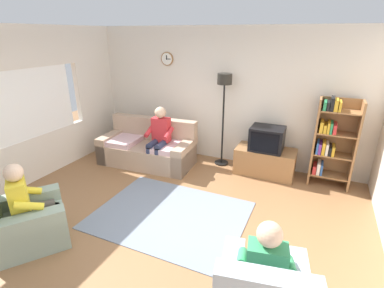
{
  "coord_description": "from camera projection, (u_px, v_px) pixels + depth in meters",
  "views": [
    {
      "loc": [
        1.8,
        -2.92,
        2.56
      ],
      "look_at": [
        -0.06,
        1.18,
        0.82
      ],
      "focal_mm": 26.98,
      "sensor_mm": 36.0,
      "label": 1
    }
  ],
  "objects": [
    {
      "name": "ground_plane",
      "position": [
        161.0,
        226.0,
        4.09
      ],
      "size": [
        12.0,
        12.0,
        0.0
      ],
      "primitive_type": "plane",
      "color": "#8C603D"
    },
    {
      "name": "back_wall_assembly",
      "position": [
        224.0,
        96.0,
        5.87
      ],
      "size": [
        6.2,
        0.17,
        2.7
      ],
      "color": "silver",
      "rests_on": "ground_plane"
    },
    {
      "name": "left_wall_assembly",
      "position": [
        8.0,
        112.0,
        4.74
      ],
      "size": [
        0.12,
        5.8,
        2.7
      ],
      "color": "silver",
      "rests_on": "ground_plane"
    },
    {
      "name": "couch",
      "position": [
        148.0,
        149.0,
        5.97
      ],
      "size": [
        1.95,
        1.0,
        0.9
      ],
      "color": "tan",
      "rests_on": "ground_plane"
    },
    {
      "name": "tv_stand",
      "position": [
        265.0,
        161.0,
        5.53
      ],
      "size": [
        1.1,
        0.56,
        0.51
      ],
      "color": "olive",
      "rests_on": "ground_plane"
    },
    {
      "name": "tv",
      "position": [
        267.0,
        139.0,
        5.34
      ],
      "size": [
        0.6,
        0.49,
        0.44
      ],
      "color": "black",
      "rests_on": "tv_stand"
    },
    {
      "name": "bookshelf",
      "position": [
        332.0,
        140.0,
        4.97
      ],
      "size": [
        0.68,
        0.36,
        1.58
      ],
      "color": "olive",
      "rests_on": "ground_plane"
    },
    {
      "name": "floor_lamp",
      "position": [
        224.0,
        95.0,
        5.53
      ],
      "size": [
        0.28,
        0.28,
        1.85
      ],
      "color": "black",
      "rests_on": "ground_plane"
    },
    {
      "name": "armchair_near_window",
      "position": [
        26.0,
        223.0,
        3.68
      ],
      "size": [
        1.17,
        1.18,
        0.9
      ],
      "color": "gray",
      "rests_on": "ground_plane"
    },
    {
      "name": "area_rug",
      "position": [
        170.0,
        215.0,
        4.33
      ],
      "size": [
        2.2,
        1.7,
        0.01
      ],
      "primitive_type": "cube",
      "color": "slate",
      "rests_on": "ground_plane"
    },
    {
      "name": "person_on_couch",
      "position": [
        159.0,
        135.0,
        5.61
      ],
      "size": [
        0.53,
        0.55,
        1.24
      ],
      "color": "red",
      "rests_on": "ground_plane"
    },
    {
      "name": "person_in_left_armchair",
      "position": [
        28.0,
        200.0,
        3.61
      ],
      "size": [
        0.62,
        0.64,
        1.12
      ],
      "color": "yellow",
      "rests_on": "ground_plane"
    },
    {
      "name": "person_in_right_armchair",
      "position": [
        265.0,
        265.0,
        2.6
      ],
      "size": [
        0.56,
        0.58,
        1.12
      ],
      "color": "#338C59",
      "rests_on": "ground_plane"
    }
  ]
}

